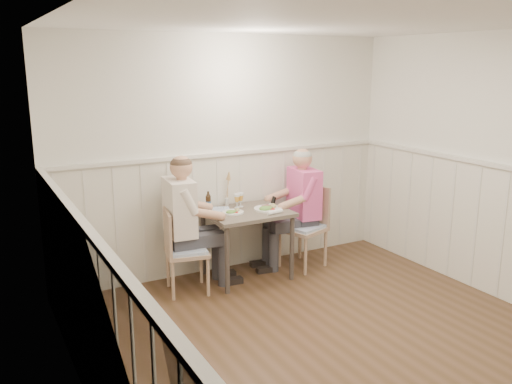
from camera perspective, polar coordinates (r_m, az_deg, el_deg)
ground_plane at (r=4.64m, az=9.87°, el=-16.40°), size 4.50×4.50×0.00m
room_shell at (r=4.11m, az=10.71°, el=2.32°), size 4.04×4.54×2.60m
wainscot at (r=4.86m, az=5.16°, el=-5.91°), size 4.00×4.49×1.34m
dining_table at (r=5.83m, az=-0.94°, el=-2.99°), size 0.87×0.70×0.75m
chair_right at (r=6.23m, az=5.30°, el=-3.32°), size 0.55×0.55×0.93m
chair_left at (r=5.54m, az=-7.85°, el=-5.87°), size 0.49×0.49×0.87m
man_in_pink at (r=6.24m, az=4.68°, el=-2.53°), size 0.68×0.47×1.39m
diner_cream at (r=5.60m, az=-7.53°, el=-4.30°), size 0.69×0.48×1.43m
plate_man at (r=5.83m, az=1.19°, el=-1.67°), size 0.30×0.30×0.08m
plate_diner at (r=5.71m, az=-2.51°, el=-2.08°), size 0.23×0.23×0.06m
beer_glass_a at (r=5.94m, az=-1.62°, el=-0.58°), size 0.06×0.06×0.16m
beer_glass_b at (r=5.90m, az=-2.02°, el=-0.69°), size 0.06×0.06×0.15m
beer_bottle at (r=5.83m, az=-5.04°, el=-1.03°), size 0.06×0.06×0.21m
rolled_napkin at (r=5.68m, az=2.01°, el=-2.12°), size 0.19×0.06×0.04m
grass_vase at (r=5.98m, az=-3.10°, el=0.24°), size 0.05×0.05×0.40m
gingham_mat at (r=5.86m, az=-4.09°, el=-1.83°), size 0.32×0.29×0.01m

